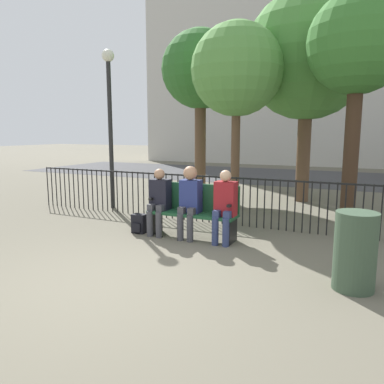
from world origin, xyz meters
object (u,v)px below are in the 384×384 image
object	(u,v)px
park_bench	(194,209)
seated_person_0	(159,198)
tree_0	(358,46)
lamp_post	(110,105)
tree_1	(308,56)
seated_person_1	(190,198)
trash_bin	(355,251)
backpack	(139,224)
tree_3	(200,71)
tree_2	(237,71)
seated_person_2	(225,203)

from	to	relation	value
park_bench	seated_person_0	distance (m)	0.65
park_bench	seated_person_0	xyz separation A→B (m)	(-0.62, -0.13, 0.16)
tree_0	lamp_post	world-z (taller)	tree_0
tree_0	lamp_post	xyz separation A→B (m)	(-5.16, -1.04, -1.03)
tree_1	seated_person_1	bearing A→B (deg)	-104.68
park_bench	trash_bin	bearing A→B (deg)	-25.09
seated_person_1	tree_1	xyz separation A→B (m)	(1.16, 4.43, 2.96)
backpack	tree_3	xyz separation A→B (m)	(-0.80, 4.53, 3.34)
tree_2	lamp_post	world-z (taller)	tree_2
park_bench	trash_bin	size ratio (longest dim) A/B	1.70
tree_3	lamp_post	bearing A→B (deg)	-109.35
seated_person_0	tree_0	bearing A→B (deg)	41.62
seated_person_0	backpack	bearing A→B (deg)	-171.15
seated_person_2	backpack	distance (m)	1.68
seated_person_2	park_bench	bearing A→B (deg)	168.13
backpack	tree_0	xyz separation A→B (m)	(3.35, 2.69, 3.27)
park_bench	tree_1	size ratio (longest dim) A/B	0.30
tree_3	trash_bin	size ratio (longest dim) A/B	5.11
park_bench	seated_person_2	world-z (taller)	seated_person_2
tree_3	trash_bin	distance (m)	7.71
tree_0	lamp_post	size ratio (longest dim) A/B	1.23
backpack	tree_2	size ratio (longest dim) A/B	0.08
tree_0	tree_2	distance (m)	2.51
park_bench	trash_bin	world-z (taller)	park_bench
seated_person_1	lamp_post	world-z (taller)	lamp_post
trash_bin	park_bench	bearing A→B (deg)	154.91
trash_bin	tree_2	bearing A→B (deg)	125.49
tree_3	tree_0	bearing A→B (deg)	-23.95
seated_person_1	seated_person_2	size ratio (longest dim) A/B	1.03
backpack	tree_0	world-z (taller)	tree_0
seated_person_2	trash_bin	bearing A→B (deg)	-28.67
seated_person_0	tree_2	bearing A→B (deg)	80.39
lamp_post	park_bench	bearing A→B (deg)	-27.38
seated_person_1	tree_2	distance (m)	3.70
park_bench	tree_0	world-z (taller)	tree_0
seated_person_1	backpack	world-z (taller)	seated_person_1
lamp_post	trash_bin	size ratio (longest dim) A/B	3.99
seated_person_0	lamp_post	xyz separation A→B (m)	(-2.20, 1.59, 1.76)
seated_person_0	tree_2	distance (m)	3.77
seated_person_1	tree_1	size ratio (longest dim) A/B	0.24
backpack	seated_person_0	bearing A→B (deg)	8.85
seated_person_0	lamp_post	distance (m)	3.24
seated_person_0	tree_3	distance (m)	5.44
backpack	tree_1	bearing A→B (deg)	64.54
seated_person_2	tree_1	world-z (taller)	tree_1
tree_2	trash_bin	bearing A→B (deg)	-54.51
tree_3	backpack	bearing A→B (deg)	-79.95
tree_0	backpack	bearing A→B (deg)	-141.19
lamp_post	tree_2	bearing A→B (deg)	23.72
seated_person_2	seated_person_0	bearing A→B (deg)	-179.92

